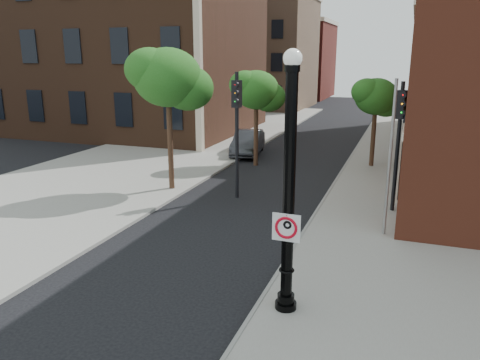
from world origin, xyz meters
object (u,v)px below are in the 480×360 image
at_px(lamppost, 289,200).
at_px(no_parking_sign, 286,227).
at_px(parked_car, 248,143).
at_px(traffic_signal_right, 400,126).
at_px(traffic_signal_left, 237,115).

bearing_deg(lamppost, no_parking_sign, -88.54).
distance_m(lamppost, parked_car, 18.48).
bearing_deg(no_parking_sign, traffic_signal_right, 77.24).
relative_size(no_parking_sign, traffic_signal_left, 0.12).
bearing_deg(traffic_signal_right, no_parking_sign, -83.05).
height_order(lamppost, no_parking_sign, lamppost).
distance_m(parked_car, traffic_signal_left, 9.49).
bearing_deg(lamppost, traffic_signal_left, 117.42).
bearing_deg(no_parking_sign, parked_car, 112.35).
distance_m(no_parking_sign, traffic_signal_right, 8.97).
distance_m(traffic_signal_left, traffic_signal_right, 6.41).
bearing_deg(no_parking_sign, traffic_signal_left, 117.72).
bearing_deg(no_parking_sign, lamppost, 92.19).
bearing_deg(lamppost, parked_car, 111.79).
relative_size(parked_car, traffic_signal_left, 0.84).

